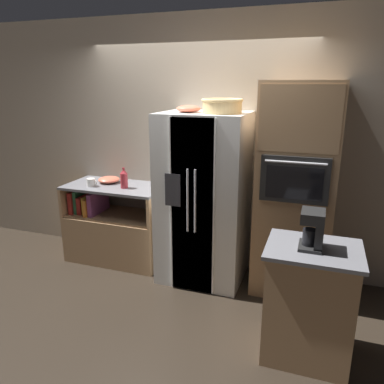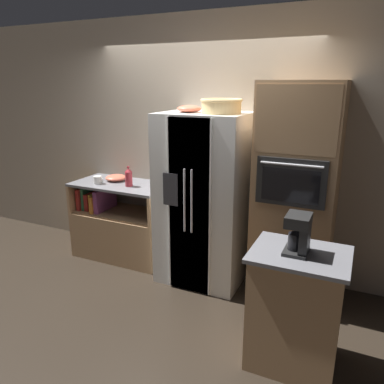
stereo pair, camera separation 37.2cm
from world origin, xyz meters
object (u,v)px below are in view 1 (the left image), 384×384
Objects in this scene: bottle_tall at (124,179)px; mug at (91,182)px; refrigerator at (203,199)px; wicker_basket at (222,105)px; mixing_bowl at (109,180)px; coffee_maker at (315,228)px; wall_oven at (296,191)px; fruit_bowl at (189,109)px.

bottle_tall reaches higher than mug.
refrigerator is at bearing -0.34° from bottle_tall.
wicker_basket is 1.55× the size of mixing_bowl.
refrigerator is 6.31× the size of coffee_maker.
bottle_tall is 0.33m from mixing_bowl.
mixing_bowl is 2.63m from coffee_maker.
bottle_tall is at bearing 9.13° from mug.
mixing_bowl is (-0.29, 0.15, -0.07)m from bottle_tall.
coffee_maker is at bearing -78.34° from wall_oven.
wicker_basket is at bearing -0.08° from mug.
wicker_basket reaches higher than fruit_bowl.
wicker_basket is at bearing -8.56° from mixing_bowl.
refrigerator is 7.45× the size of fruit_bowl.
fruit_bowl is at bearing 0.22° from mug.
mixing_bowl is (-1.09, 0.21, -0.87)m from fruit_bowl.
bottle_tall is (-1.88, -0.05, -0.02)m from wall_oven.
wall_oven reaches higher than fruit_bowl.
coffee_maker is at bearing -39.96° from refrigerator.
wicker_basket is 1.39× the size of coffee_maker.
mixing_bowl is at bearing 169.14° from fruit_bowl.
wall_oven is at bearing 101.66° from coffee_maker.
wall_oven reaches higher than refrigerator.
mixing_bowl is at bearing 63.75° from mug.
wicker_basket is (0.20, -0.06, 0.97)m from refrigerator.
refrigerator is 0.85× the size of wall_oven.
mixing_bowl is at bearing 172.82° from refrigerator.
wall_oven reaches higher than mug.
fruit_bowl is 1.47m from mug.
coffee_maker is at bearing -25.05° from mixing_bowl.
refrigerator reaches higher than mixing_bowl.
fruit_bowl reaches higher than mug.
wall_oven is 8.23× the size of mixing_bowl.
refrigerator is 0.95m from fruit_bowl.
refrigerator is 13.75× the size of mug.
wicker_basket is 1.65× the size of fruit_bowl.
mug is at bearing -170.87° from bottle_tall.
fruit_bowl reaches higher than bottle_tall.
bottle_tall is (-1.15, 0.07, -0.83)m from wicker_basket.
refrigerator reaches higher than coffee_maker.
wicker_basket is at bearing -1.14° from fruit_bowl.
bottle_tall is 0.83× the size of coffee_maker.
wall_oven is 2.17m from mixing_bowl.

